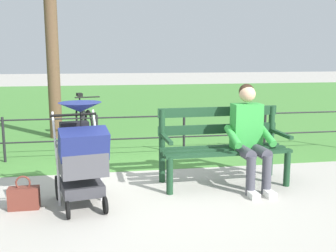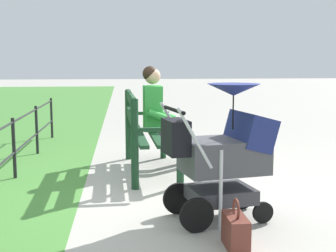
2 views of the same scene
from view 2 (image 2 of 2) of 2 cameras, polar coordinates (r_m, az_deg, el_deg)
The scene contains 5 objects.
ground_plane at distance 4.73m, azimuth -0.96°, elevation -8.23°, with size 60.00×60.00×0.00m, color #ADA89E.
park_bench at distance 5.47m, azimuth -2.94°, elevation -0.37°, with size 1.62×0.65×0.96m.
person_on_bench at distance 5.73m, azimuth -0.86°, elevation 1.57°, with size 0.54×0.74×1.28m.
stroller at distance 3.82m, azimuth 7.08°, elevation -3.07°, with size 0.65×0.96×1.15m.
handbag at distance 3.37m, azimuth 8.49°, elevation -12.93°, with size 0.32×0.14×0.37m.
Camera 2 is at (4.52, -0.38, 1.33)m, focal length 48.53 mm.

